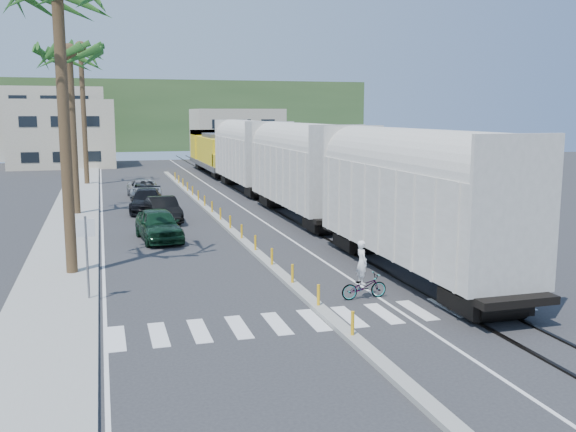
% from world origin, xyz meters
% --- Properties ---
extents(ground, '(140.00, 140.00, 0.00)m').
position_xyz_m(ground, '(0.00, 0.00, 0.00)').
color(ground, '#28282B').
rests_on(ground, ground).
extents(sidewalk, '(3.00, 90.00, 0.15)m').
position_xyz_m(sidewalk, '(-8.50, 25.00, 0.07)').
color(sidewalk, gray).
rests_on(sidewalk, ground).
extents(rails, '(1.56, 100.00, 0.06)m').
position_xyz_m(rails, '(5.00, 28.00, 0.03)').
color(rails, black).
rests_on(rails, ground).
extents(median, '(0.45, 60.00, 0.85)m').
position_xyz_m(median, '(0.00, 19.96, 0.09)').
color(median, gray).
rests_on(median, ground).
extents(crosswalk, '(14.00, 2.20, 0.01)m').
position_xyz_m(crosswalk, '(0.00, -2.00, 0.01)').
color(crosswalk, silver).
rests_on(crosswalk, ground).
extents(lane_markings, '(9.42, 90.00, 0.01)m').
position_xyz_m(lane_markings, '(-2.15, 25.00, 0.00)').
color(lane_markings, silver).
rests_on(lane_markings, ground).
extents(freight_train, '(3.00, 60.94, 5.85)m').
position_xyz_m(freight_train, '(5.00, 22.83, 2.91)').
color(freight_train, '#B2AEA3').
rests_on(freight_train, ground).
extents(palm_trees, '(3.50, 37.20, 13.75)m').
position_xyz_m(palm_trees, '(-8.10, 22.70, 10.81)').
color(palm_trees, brown).
rests_on(palm_trees, ground).
extents(street_sign, '(0.60, 0.08, 3.00)m').
position_xyz_m(street_sign, '(-7.30, 2.00, 1.97)').
color(street_sign, slate).
rests_on(street_sign, ground).
extents(buildings, '(38.00, 27.00, 10.00)m').
position_xyz_m(buildings, '(-6.41, 71.66, 4.36)').
color(buildings, '#B4A98F').
rests_on(buildings, ground).
extents(hillside, '(80.00, 20.00, 12.00)m').
position_xyz_m(hillside, '(0.00, 100.00, 6.00)').
color(hillside, '#385628').
rests_on(hillside, ground).
extents(car_lead, '(2.84, 5.15, 1.63)m').
position_xyz_m(car_lead, '(-4.03, 12.36, 0.81)').
color(car_lead, black).
rests_on(car_lead, ground).
extents(car_second, '(2.43, 4.82, 1.49)m').
position_xyz_m(car_second, '(-3.27, 18.03, 0.74)').
color(car_second, black).
rests_on(car_second, ground).
extents(car_third, '(3.15, 5.58, 1.49)m').
position_xyz_m(car_third, '(-3.93, 22.30, 0.75)').
color(car_third, black).
rests_on(car_third, ground).
extents(car_rear, '(2.59, 5.12, 1.38)m').
position_xyz_m(car_rear, '(-3.64, 29.59, 0.69)').
color(car_rear, '#A2A5A7').
rests_on(car_rear, ground).
extents(cyclist, '(0.76, 1.73, 2.09)m').
position_xyz_m(cyclist, '(1.92, -0.24, 0.67)').
color(cyclist, '#9EA0A5').
rests_on(cyclist, ground).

